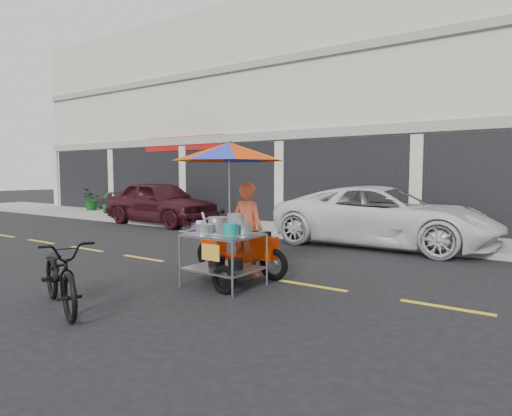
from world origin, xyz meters
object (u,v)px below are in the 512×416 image
Objects in this scene: white_pickup at (384,216)px; near_bicycle at (61,274)px; maroon_sedan at (160,202)px; food_vendor_rig at (235,193)px.

near_bicycle is (-1.93, -7.42, -0.27)m from white_pickup.
white_pickup is (8.07, -0.13, -0.03)m from maroon_sedan.
maroon_sedan is at bearing 89.52° from white_pickup.
food_vendor_rig is (-0.92, -4.95, 0.73)m from white_pickup.
maroon_sedan is 2.51× the size of near_bicycle.
food_vendor_rig is (7.15, -5.08, 0.70)m from maroon_sedan.
maroon_sedan reaches higher than near_bicycle.
near_bicycle is at bearing -110.47° from food_vendor_rig.
maroon_sedan is 8.80m from food_vendor_rig.
white_pickup is 7.67m from near_bicycle.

